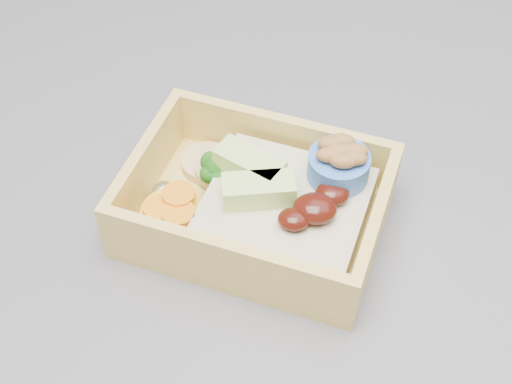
{
  "coord_description": "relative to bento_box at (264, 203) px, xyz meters",
  "views": [
    {
      "loc": [
        -0.02,
        -0.38,
        1.29
      ],
      "look_at": [
        -0.05,
        -0.09,
        0.95
      ],
      "focal_mm": 50.0,
      "sensor_mm": 36.0,
      "label": 1
    }
  ],
  "objects": [
    {
      "name": "bento_box",
      "position": [
        0.0,
        0.0,
        0.0
      ],
      "size": [
        0.19,
        0.15,
        0.06
      ],
      "rotation": [
        0.0,
        0.0,
        -0.26
      ],
      "color": "#E6C45F",
      "rests_on": "island"
    }
  ]
}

